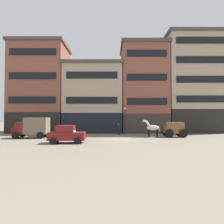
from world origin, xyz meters
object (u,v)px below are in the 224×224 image
at_px(pedestrian_officer, 118,128).
at_px(streetlamp_curbside, 125,117).
at_px(delivery_truck_near, 32,127).
at_px(cargo_wagon, 174,128).
at_px(sedan_dark, 66,134).
at_px(draft_horse, 152,128).
at_px(fire_hydrant_curbside, 16,132).

distance_m(pedestrian_officer, streetlamp_curbside, 2.14).
distance_m(delivery_truck_near, streetlamp_curbside, 13.17).
height_order(cargo_wagon, pedestrian_officer, cargo_wagon).
height_order(cargo_wagon, streetlamp_curbside, streetlamp_curbside).
xyz_separation_m(pedestrian_officer, streetlamp_curbside, (1.05, 0.78, 1.69)).
height_order(sedan_dark, streetlamp_curbside, streetlamp_curbside).
height_order(draft_horse, pedestrian_officer, draft_horse).
bearing_deg(fire_hydrant_curbside, sedan_dark, -40.20).
xyz_separation_m(cargo_wagon, draft_horse, (-2.95, 0.00, 0.12)).
distance_m(sedan_dark, pedestrian_officer, 9.94).
bearing_deg(fire_hydrant_curbside, pedestrian_officer, 0.25).
distance_m(draft_horse, pedestrian_officer, 5.24).
bearing_deg(fire_hydrant_curbside, delivery_truck_near, -42.18).
relative_size(delivery_truck_near, pedestrian_officer, 2.47).
bearing_deg(fire_hydrant_curbside, draft_horse, -8.01).
height_order(pedestrian_officer, streetlamp_curbside, streetlamp_curbside).
bearing_deg(sedan_dark, draft_horse, 27.75).
bearing_deg(sedan_dark, delivery_truck_near, 141.30).
bearing_deg(delivery_truck_near, streetlamp_curbside, 19.89).
xyz_separation_m(sedan_dark, fire_hydrant_curbside, (-9.56, 8.08, -0.49)).
height_order(sedan_dark, pedestrian_officer, sedan_dark).
relative_size(cargo_wagon, streetlamp_curbside, 0.71).
height_order(sedan_dark, fire_hydrant_curbside, sedan_dark).
bearing_deg(draft_horse, sedan_dark, -152.25).
bearing_deg(pedestrian_officer, draft_horse, -32.80).
xyz_separation_m(pedestrian_officer, fire_hydrant_curbside, (-15.26, -0.07, -0.55)).
distance_m(delivery_truck_near, pedestrian_officer, 11.87).
bearing_deg(cargo_wagon, pedestrian_officer, 158.90).
height_order(draft_horse, streetlamp_curbside, streetlamp_curbside).
bearing_deg(pedestrian_officer, sedan_dark, -124.98).
relative_size(draft_horse, streetlamp_curbside, 0.57).
bearing_deg(sedan_dark, fire_hydrant_curbside, 139.80).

